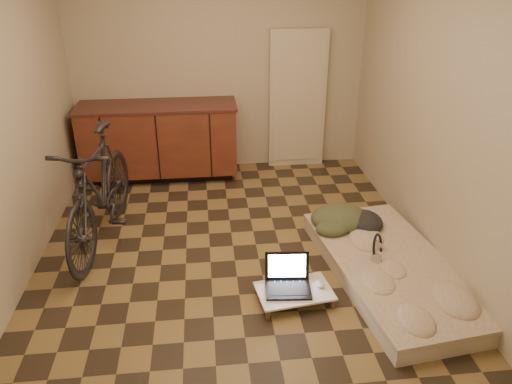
{
  "coord_description": "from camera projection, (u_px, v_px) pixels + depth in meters",
  "views": [
    {
      "loc": [
        -0.23,
        -4.01,
        2.51
      ],
      "look_at": [
        0.22,
        0.01,
        0.55
      ],
      "focal_mm": 35.0,
      "sensor_mm": 36.0,
      "label": 1
    }
  ],
  "objects": [
    {
      "name": "room_shell",
      "position": [
        230.0,
        113.0,
        4.14
      ],
      "size": [
        3.5,
        4.0,
        2.6
      ],
      "color": "brown",
      "rests_on": "ground"
    },
    {
      "name": "cabinets",
      "position": [
        160.0,
        141.0,
        5.95
      ],
      "size": [
        1.84,
        0.62,
        0.91
      ],
      "color": "black",
      "rests_on": "ground"
    },
    {
      "name": "appliance_panel",
      "position": [
        297.0,
        100.0,
        6.17
      ],
      "size": [
        0.7,
        0.1,
        1.7
      ],
      "primitive_type": "cube",
      "color": "beige",
      "rests_on": "ground"
    },
    {
      "name": "bicycle",
      "position": [
        98.0,
        184.0,
        4.54
      ],
      "size": [
        0.78,
        1.9,
        1.19
      ],
      "primitive_type": "imported",
      "rotation": [
        0.0,
        0.0,
        -0.13
      ],
      "color": "black",
      "rests_on": "ground"
    },
    {
      "name": "futon",
      "position": [
        391.0,
        269.0,
        4.22
      ],
      "size": [
        1.16,
        2.02,
        0.17
      ],
      "rotation": [
        0.0,
        0.0,
        0.13
      ],
      "color": "beige",
      "rests_on": "ground"
    },
    {
      "name": "clothing_pile",
      "position": [
        347.0,
        212.0,
        4.71
      ],
      "size": [
        0.65,
        0.56,
        0.24
      ],
      "primitive_type": null,
      "rotation": [
        0.0,
        0.0,
        0.13
      ],
      "color": "#3A4226",
      "rests_on": "futon"
    },
    {
      "name": "headphones",
      "position": [
        378.0,
        246.0,
        4.23
      ],
      "size": [
        0.35,
        0.36,
        0.18
      ],
      "primitive_type": null,
      "rotation": [
        0.0,
        0.0,
        0.98
      ],
      "color": "black",
      "rests_on": "futon"
    },
    {
      "name": "lap_desk",
      "position": [
        294.0,
        291.0,
        3.94
      ],
      "size": [
        0.63,
        0.46,
        0.1
      ],
      "rotation": [
        0.0,
        0.0,
        0.14
      ],
      "color": "brown",
      "rests_on": "ground"
    },
    {
      "name": "laptop",
      "position": [
        288.0,
        281.0,
        3.96
      ],
      "size": [
        0.38,
        0.35,
        0.24
      ],
      "rotation": [
        0.0,
        0.0,
        -0.09
      ],
      "color": "black",
      "rests_on": "lap_desk"
    },
    {
      "name": "mouse",
      "position": [
        319.0,
        284.0,
        3.98
      ],
      "size": [
        0.09,
        0.12,
        0.04
      ],
      "primitive_type": "ellipsoid",
      "rotation": [
        0.0,
        0.0,
        0.27
      ],
      "color": "silver",
      "rests_on": "lap_desk"
    }
  ]
}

